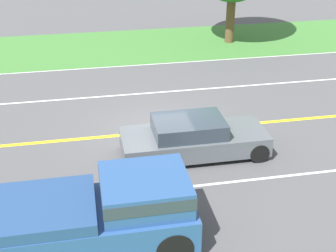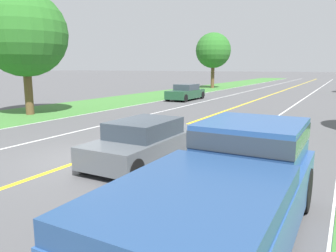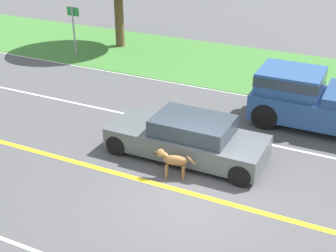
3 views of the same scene
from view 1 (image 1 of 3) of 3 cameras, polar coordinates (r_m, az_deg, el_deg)
ground_plane at (r=16.62m, az=-1.10°, el=-0.73°), size 400.00×400.00×0.00m
centre_divider_line at (r=16.62m, az=-1.10°, el=-0.71°), size 0.18×160.00×0.01m
lane_edge_line_left at (r=22.97m, az=-4.10°, el=7.42°), size 0.14×160.00×0.01m
lane_dash_same_dir at (r=13.69m, az=1.42°, el=-7.53°), size 0.10×160.00×0.01m
lane_dash_oncoming at (r=19.74m, az=-2.83°, el=4.01°), size 0.10×160.00×0.01m
grass_verge_left at (r=25.79m, az=-4.94°, el=9.67°), size 6.00×160.00×0.03m
ego_car at (r=14.99m, az=3.04°, el=-1.49°), size 1.83×4.65×1.29m
dog at (r=16.07m, az=1.79°, el=0.40°), size 0.42×1.16×0.86m
pickup_truck at (r=11.33m, az=-9.49°, el=-10.58°), size 2.12×5.41×1.82m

